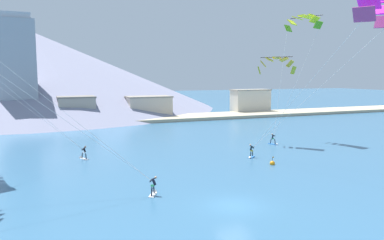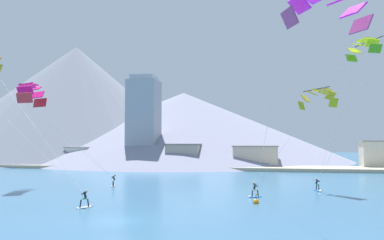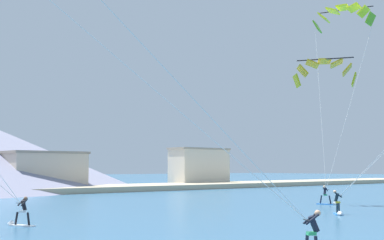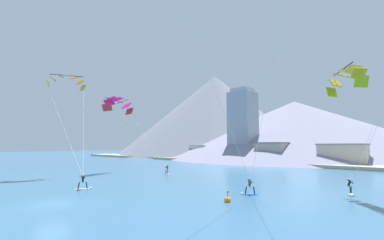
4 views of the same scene
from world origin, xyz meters
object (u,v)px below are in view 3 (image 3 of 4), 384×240
(kitesurfer_near_trail, at_px, (328,199))
(parafoil_kite_near_trail, at_px, (343,15))
(kitesurfer_mid_center, at_px, (19,218))
(kitesurfer_near_lead, at_px, (338,208))
(parafoil_kite_distant_high_outer, at_px, (325,69))

(kitesurfer_near_trail, distance_m, parafoil_kite_near_trail, 18.33)
(parafoil_kite_near_trail, bearing_deg, kitesurfer_mid_center, -177.53)
(kitesurfer_near_lead, relative_size, kitesurfer_mid_center, 0.96)
(kitesurfer_near_lead, distance_m, kitesurfer_mid_center, 19.86)
(parafoil_kite_distant_high_outer, bearing_deg, parafoil_kite_near_trail, 18.32)
(kitesurfer_near_trail, height_order, parafoil_kite_distant_high_outer, parafoil_kite_distant_high_outer)
(kitesurfer_near_trail, xyz_separation_m, parafoil_kite_near_trail, (5.99, 2.09, 17.20))
(kitesurfer_near_lead, distance_m, parafoil_kite_near_trail, 23.38)
(kitesurfer_near_trail, relative_size, parafoil_kite_near_trail, 0.10)
(kitesurfer_mid_center, height_order, parafoil_kite_distant_high_outer, parafoil_kite_distant_high_outer)
(parafoil_kite_near_trail, bearing_deg, kitesurfer_near_trail, -160.78)
(kitesurfer_near_lead, xyz_separation_m, kitesurfer_near_trail, (7.52, 6.20, -0.01))
(kitesurfer_near_lead, height_order, parafoil_kite_distant_high_outer, parafoil_kite_distant_high_outer)
(kitesurfer_near_lead, bearing_deg, kitesurfer_near_trail, 39.50)
(kitesurfer_near_lead, bearing_deg, parafoil_kite_near_trail, 31.52)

